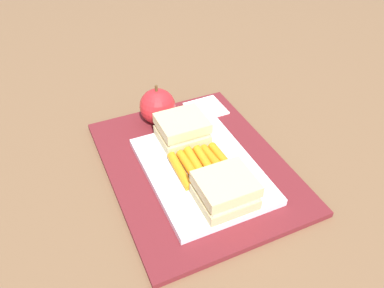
# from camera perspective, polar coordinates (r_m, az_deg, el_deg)

# --- Properties ---
(ground_plane) EXTENTS (2.40, 2.40, 0.00)m
(ground_plane) POSITION_cam_1_polar(r_m,az_deg,el_deg) (0.64, 0.46, -3.52)
(ground_plane) COLOR brown
(lunchbag_mat) EXTENTS (0.36, 0.28, 0.01)m
(lunchbag_mat) POSITION_cam_1_polar(r_m,az_deg,el_deg) (0.64, 0.46, -3.19)
(lunchbag_mat) COLOR maroon
(lunchbag_mat) RESTS_ON ground_plane
(food_tray) EXTENTS (0.23, 0.17, 0.01)m
(food_tray) POSITION_cam_1_polar(r_m,az_deg,el_deg) (0.62, 1.44, -3.90)
(food_tray) COLOR white
(food_tray) RESTS_ON lunchbag_mat
(sandwich_half_left) EXTENTS (0.07, 0.08, 0.04)m
(sandwich_half_left) POSITION_cam_1_polar(r_m,az_deg,el_deg) (0.55, 5.01, -6.92)
(sandwich_half_left) COLOR #DBC189
(sandwich_half_left) RESTS_ON food_tray
(sandwich_half_right) EXTENTS (0.07, 0.08, 0.04)m
(sandwich_half_right) POSITION_cam_1_polar(r_m,az_deg,el_deg) (0.65, -1.47, 2.22)
(sandwich_half_right) COLOR #DBC189
(sandwich_half_right) RESTS_ON food_tray
(carrot_sticks_bundle) EXTENTS (0.08, 0.09, 0.02)m
(carrot_sticks_bundle) POSITION_cam_1_polar(r_m,az_deg,el_deg) (0.61, 1.44, -3.03)
(carrot_sticks_bundle) COLOR orange
(carrot_sticks_bundle) RESTS_ON food_tray
(apple) EXTENTS (0.07, 0.07, 0.08)m
(apple) POSITION_cam_1_polar(r_m,az_deg,el_deg) (0.71, -5.17, 5.64)
(apple) COLOR red
(apple) RESTS_ON lunchbag_mat
(paper_napkin) EXTENTS (0.07, 0.07, 0.00)m
(paper_napkin) POSITION_cam_1_polar(r_m,az_deg,el_deg) (0.76, 2.07, 5.35)
(paper_napkin) COLOR white
(paper_napkin) RESTS_ON lunchbag_mat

